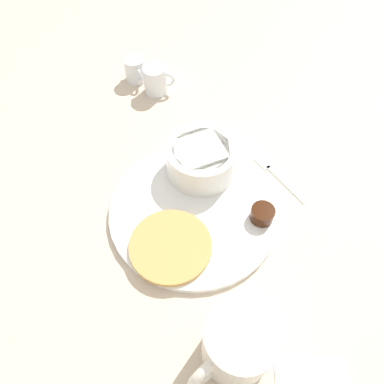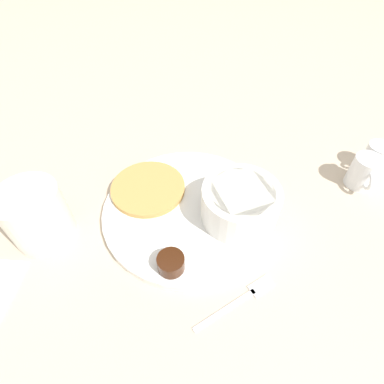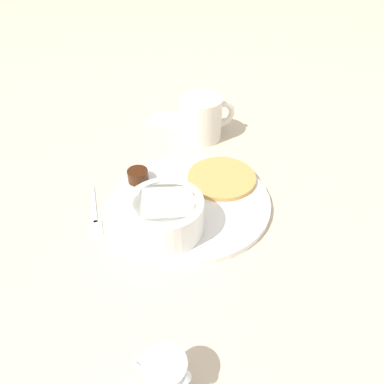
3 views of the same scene
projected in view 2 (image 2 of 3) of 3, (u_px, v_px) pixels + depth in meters
ground_plane at (188, 212)px, 0.52m from camera, size 4.00×4.00×0.00m
plate at (188, 209)px, 0.51m from camera, size 0.29×0.29×0.01m
pancake_stack at (148, 188)px, 0.53m from camera, size 0.13×0.13×0.01m
bowl at (240, 203)px, 0.47m from camera, size 0.12×0.12×0.06m
syrup_cup at (171, 263)px, 0.42m from camera, size 0.04×0.04×0.02m
butter_ramekin at (254, 221)px, 0.47m from camera, size 0.04×0.04×0.04m
coffee_mug at (36, 214)px, 0.45m from camera, size 0.11×0.10×0.10m
creamer_pitcher_near at (364, 172)px, 0.54m from camera, size 0.07×0.05×0.06m
creamer_pitcher_far at (376, 157)px, 0.57m from camera, size 0.05×0.06×0.05m
fork at (244, 297)px, 0.41m from camera, size 0.08×0.12×0.00m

